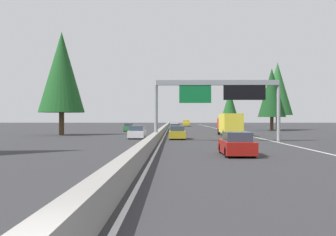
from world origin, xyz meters
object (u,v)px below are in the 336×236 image
Objects in this scene: conifer_right_mid at (272,93)px; sedan_far_right at (175,129)px; oncoming_near at (137,133)px; conifer_left_near at (62,72)px; sign_gantry_overhead at (219,93)px; conifer_right_distant at (230,104)px; oncoming_far at (129,128)px; box_truck_distant_a at (230,124)px; sedan_mid_left at (177,133)px; pickup_far_center at (186,123)px; minivan_far_left at (174,124)px; sedan_near_center at (236,144)px; conifer_right_far at (278,89)px.

sedan_far_right is at bearing 123.17° from conifer_right_mid.
conifer_left_near is (9.27, 11.41, 8.08)m from oncoming_near.
conifer_right_distant is (69.69, -11.16, 1.45)m from sign_gantry_overhead.
sedan_far_right and oncoming_far have the same top height.
box_truck_distant_a is 24.25m from conifer_left_near.
sedan_far_right is 1.00× the size of oncoming_far.
sedan_far_right is at bearing 0.47° from sedan_mid_left.
pickup_far_center is 0.54× the size of conifer_right_distant.
sedan_mid_left is 67.24m from conifer_right_distant.
minivan_far_left is (59.88, 4.42, -3.95)m from sign_gantry_overhead.
box_truck_distant_a reaches higher than minivan_far_left.
conifer_right_distant reaches higher than sedan_near_center.
minivan_far_left is at bearing 163.99° from oncoming_far.
conifer_left_near is at bearing 57.23° from sedan_mid_left.
conifer_right_distant is at bearing 4.95° from conifer_right_mid.
minivan_far_left is 29.41m from conifer_right_far.
sedan_near_center is 59.01m from conifer_right_far.
minivan_far_left is (55.41, 0.27, 0.27)m from sedan_mid_left.
minivan_far_left is at bearing 168.33° from pickup_far_center.
oncoming_near is 16.77m from conifer_left_near.
sedan_near_center is at bearing 172.66° from box_truck_distant_a.
conifer_right_mid reaches higher than conifer_right_distant.
conifer_right_far reaches higher than sedan_far_right.
conifer_right_distant reaches higher than minivan_far_left.
sedan_far_right is 0.37× the size of conifer_right_mid.
sedan_near_center is at bearing -174.51° from sedan_far_right.
oncoming_far is at bearing 97.81° from conifer_right_mid.
conifer_right_far is (40.94, -16.80, 3.52)m from sign_gantry_overhead.
sedan_far_right is at bearing 176.27° from pickup_far_center.
sedan_near_center and sedan_mid_left have the same top height.
conifer_left_near reaches higher than minivan_far_left.
pickup_far_center is 0.47× the size of conifer_right_mid.
conifer_right_distant reaches higher than oncoming_far.
sedan_far_right is at bearing 165.77° from oncoming_near.
minivan_far_left is 18.23m from pickup_far_center.
conifer_right_mid is (21.93, -11.20, 5.62)m from box_truck_distant_a.
sedan_far_right is at bearing 36.34° from box_truck_distant_a.
box_truck_distant_a is 14.03m from oncoming_near.
oncoming_near is at bearing -129.09° from conifer_left_near.
sedan_far_right is 0.31× the size of conifer_left_near.
sign_gantry_overhead reaches higher than minivan_far_left.
conifer_right_mid is 34.72m from conifer_right_distant.
minivan_far_left reaches higher than sedan_far_right.
sedan_far_right is 0.32× the size of conifer_right_far.
oncoming_far is at bearing -24.43° from conifer_left_near.
conifer_left_near is at bearing 117.57° from sedan_far_right.
sedan_mid_left is 18.58m from sedan_far_right.
pickup_far_center reaches higher than sedan_far_right.
minivan_far_left is at bearing 2.88° from sedan_near_center.
conifer_right_far is at bearing -131.75° from minivan_far_left.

